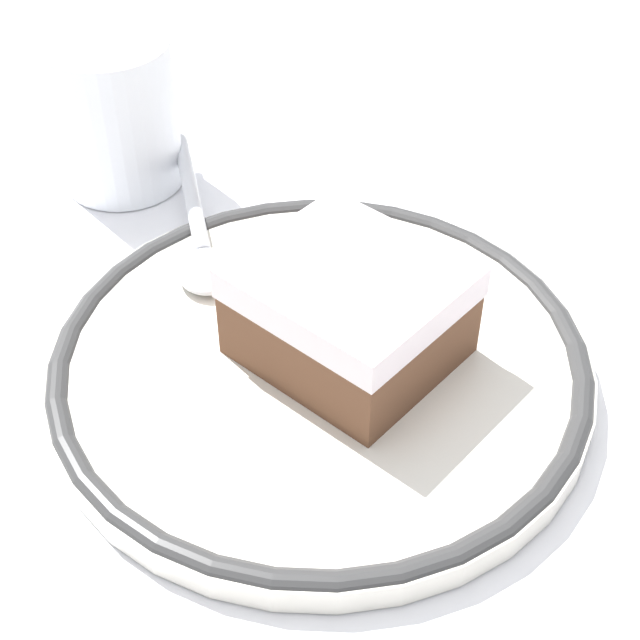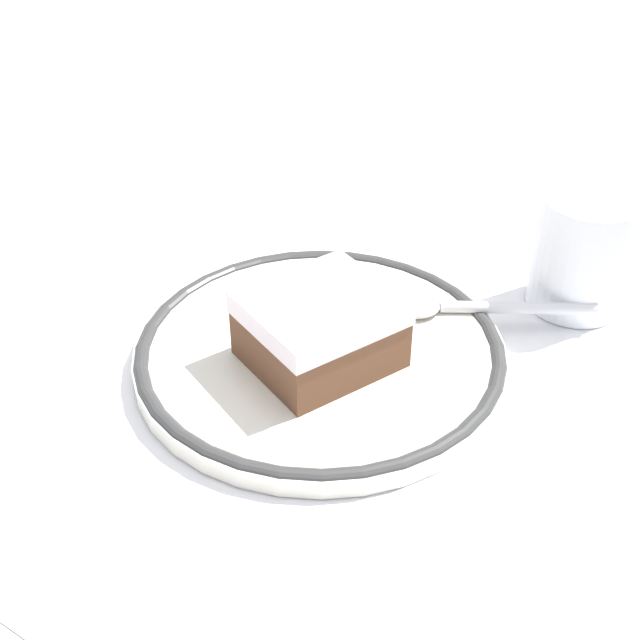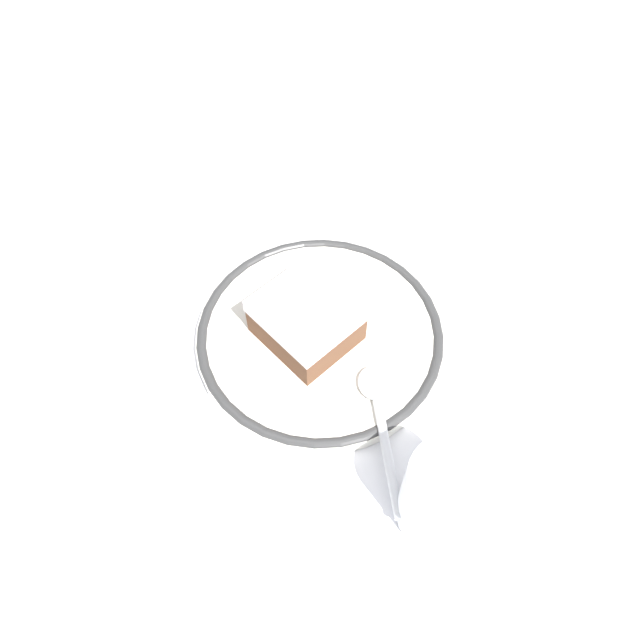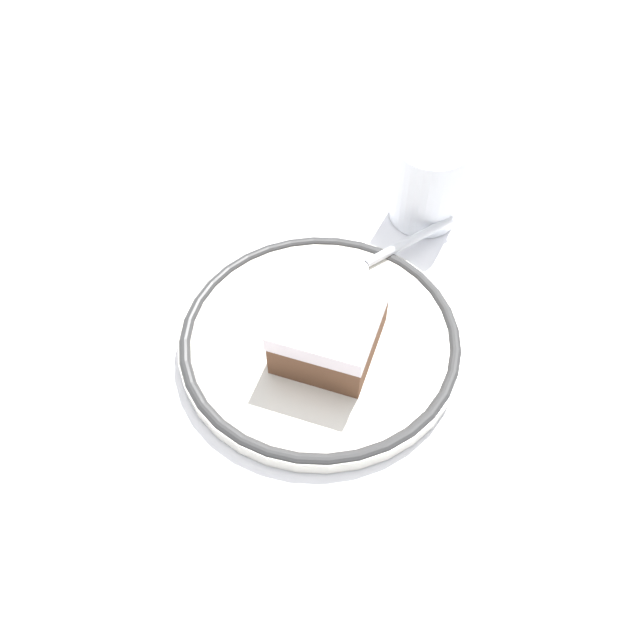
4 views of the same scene
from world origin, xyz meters
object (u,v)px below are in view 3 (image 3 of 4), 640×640
spoon (379,413)px  cup (444,499)px  cake_slice (306,320)px  plate (320,335)px

spoon → cup: cup is taller
spoon → cup: (-0.07, 0.05, 0.02)m
cake_slice → plate: bearing=-146.9°
cake_slice → spoon: (-0.09, 0.05, -0.02)m
spoon → cake_slice: bearing=-27.8°
plate → cup: 0.19m
plate → cake_slice: (0.01, 0.01, 0.03)m
plate → cake_slice: cake_slice is taller
cake_slice → cup: bearing=147.9°
spoon → cup: 0.09m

